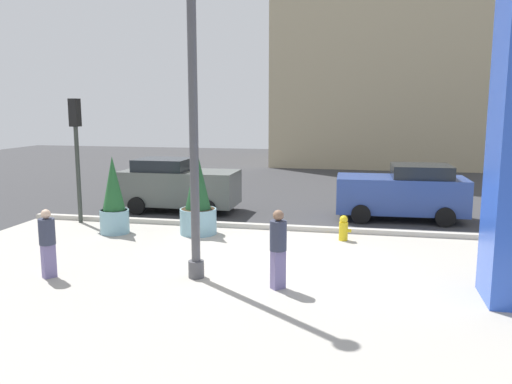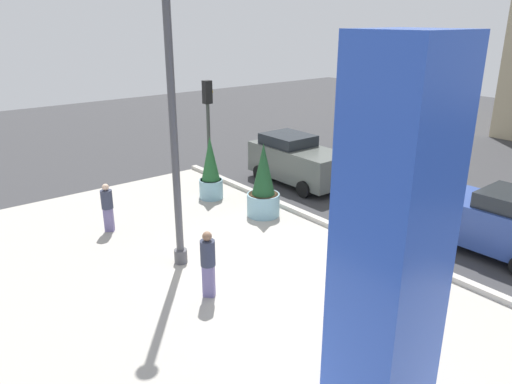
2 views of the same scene
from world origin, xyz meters
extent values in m
plane|color=#38383A|center=(0.00, 4.00, 0.00)|extent=(60.00, 60.00, 0.00)
cube|color=#ADA89E|center=(0.00, -2.00, 0.00)|extent=(18.00, 10.00, 0.02)
cube|color=#B7B2A8|center=(0.00, 3.12, 0.08)|extent=(18.00, 0.24, 0.16)
cylinder|color=#4C4C51|center=(-1.56, -1.90, 0.20)|extent=(0.36, 0.36, 0.40)
cylinder|color=#4C4C51|center=(-1.56, -1.90, 3.71)|extent=(0.20, 0.20, 7.41)
cylinder|color=#7AA8B7|center=(-2.81, 2.07, 0.39)|extent=(1.11, 1.11, 0.79)
cylinder|color=#382819|center=(-2.81, 2.07, 0.77)|extent=(1.02, 1.02, 0.04)
cone|color=#1E4C28|center=(-2.81, 2.07, 1.67)|extent=(0.78, 0.78, 1.76)
cylinder|color=#7AA8B7|center=(-5.34, 1.63, 0.37)|extent=(0.88, 0.88, 0.74)
cylinder|color=#382819|center=(-5.34, 1.63, 0.72)|extent=(0.81, 0.81, 0.04)
cone|color=#235B2D|center=(-5.34, 1.63, 1.56)|extent=(0.68, 0.68, 1.64)
cylinder|color=gold|center=(1.57, 2.17, 0.28)|extent=(0.26, 0.26, 0.55)
sphere|color=gold|center=(1.57, 2.17, 0.63)|extent=(0.24, 0.24, 0.24)
cylinder|color=gold|center=(1.74, 2.17, 0.30)|extent=(0.12, 0.10, 0.10)
cylinder|color=#333833|center=(-7.17, 2.77, 1.60)|extent=(0.14, 0.14, 3.21)
cube|color=black|center=(-7.17, 2.77, 3.66)|extent=(0.28, 0.32, 0.90)
sphere|color=yellow|center=(-7.17, 2.94, 3.66)|extent=(0.18, 0.18, 0.18)
cube|color=#565B56|center=(-4.57, 5.35, 0.89)|extent=(4.26, 1.86, 1.24)
cube|color=#1E2328|center=(-5.21, 5.35, 1.73)|extent=(1.92, 1.64, 0.43)
cylinder|color=black|center=(-3.25, 6.28, 0.32)|extent=(0.64, 0.22, 0.64)
cylinder|color=black|center=(-3.25, 4.41, 0.32)|extent=(0.64, 0.22, 0.64)
cylinder|color=black|center=(-5.89, 6.28, 0.32)|extent=(0.64, 0.22, 0.64)
cylinder|color=black|center=(-5.89, 4.41, 0.32)|extent=(0.64, 0.22, 0.64)
cube|color=#2D4793|center=(3.34, 5.53, 0.87)|extent=(4.37, 2.01, 1.20)
cube|color=#1E2328|center=(3.99, 5.55, 1.69)|extent=(1.99, 1.71, 0.43)
cylinder|color=black|center=(2.04, 4.55, 0.32)|extent=(0.65, 0.24, 0.64)
cylinder|color=black|center=(1.98, 6.42, 0.32)|extent=(0.65, 0.24, 0.64)
cylinder|color=black|center=(4.71, 4.63, 0.32)|extent=(0.65, 0.24, 0.64)
cylinder|color=black|center=(4.65, 6.50, 0.32)|extent=(0.65, 0.24, 0.64)
cube|color=slate|center=(-4.84, -2.59, 0.39)|extent=(0.32, 0.34, 0.79)
cylinder|color=#33384C|center=(-4.84, -2.59, 1.08)|extent=(0.50, 0.50, 0.59)
sphere|color=beige|center=(-4.84, -2.59, 1.48)|extent=(0.21, 0.21, 0.21)
cube|color=slate|center=(0.38, -2.24, 0.43)|extent=(0.34, 0.34, 0.85)
cylinder|color=#33384C|center=(0.38, -2.24, 1.17)|extent=(0.51, 0.51, 0.64)
sphere|color=#8C664C|center=(0.38, -2.24, 1.61)|extent=(0.23, 0.23, 0.23)
camera|label=1|loc=(2.12, -12.87, 3.87)|focal=36.84mm
camera|label=2|loc=(9.23, -7.84, 6.44)|focal=34.33mm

